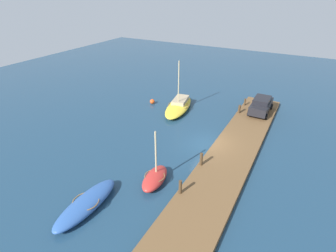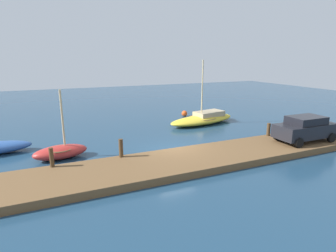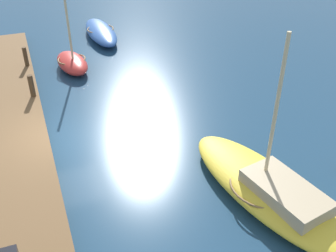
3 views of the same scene
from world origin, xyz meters
name	(u,v)px [view 3 (image 3 of 3)]	position (x,y,z in m)	size (l,w,h in m)	color
ground_plane	(64,141)	(0.00, 0.00, 0.00)	(84.00, 84.00, 0.00)	navy
rowboat_red	(72,62)	(-6.79, 1.53, 0.44)	(3.32, 1.84, 4.18)	#B72D28
sailboat_yellow	(268,188)	(5.87, 5.91, 0.45)	(7.34, 3.65, 5.78)	gold
motorboat_blue	(101,32)	(-11.12, 4.11, 0.40)	(5.38, 1.74, 0.78)	#2D569E
mooring_post_west	(26,57)	(-7.31, -0.80, 0.93)	(0.22, 0.22, 1.04)	#47331E
mooring_post_mid_west	(32,86)	(-3.63, -0.80, 0.94)	(0.24, 0.24, 1.06)	#47331E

